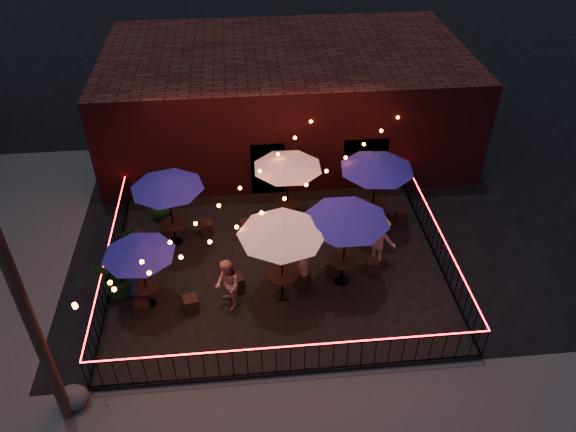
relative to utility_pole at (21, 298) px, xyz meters
name	(u,v)px	position (x,y,z in m)	size (l,w,h in m)	color
ground	(283,318)	(5.40, 2.60, -4.00)	(110.00, 110.00, 0.00)	black
patio	(278,268)	(5.40, 4.60, -3.92)	(10.00, 8.00, 0.15)	black
sidewalk	(296,419)	(5.40, -0.65, -3.98)	(18.00, 2.50, 0.05)	#43413E
brick_building	(285,98)	(6.40, 12.59, -2.00)	(14.00, 8.00, 4.00)	#380F0F
utility_pole	(21,298)	(0.00, 0.00, 0.00)	(0.26, 0.26, 8.00)	#332015
fence_front	(291,360)	(5.40, 0.60, -3.34)	(10.00, 0.04, 1.04)	black
fence_left	(110,265)	(0.40, 4.60, -3.34)	(0.04, 8.00, 1.04)	black
fence_right	(437,244)	(10.40, 4.60, -3.34)	(0.04, 8.00, 1.04)	black
festoon_lights	(241,213)	(4.39, 4.30, -1.48)	(10.02, 8.72, 1.32)	#FC4D10
cafe_table_0	(138,251)	(1.60, 3.39, -1.84)	(2.51, 2.51, 2.20)	black
cafe_table_1	(167,184)	(2.19, 6.11, -1.56)	(2.56, 2.56, 2.50)	black
cafe_table_2	(282,230)	(5.44, 3.35, -1.40)	(2.68, 2.68, 2.69)	black
cafe_table_3	(288,164)	(5.94, 6.90, -1.56)	(2.94, 2.94, 2.51)	black
cafe_table_4	(347,216)	(7.28, 3.80, -1.41)	(3.18, 3.18, 2.67)	black
cafe_table_5	(377,165)	(8.71, 6.35, -1.44)	(2.96, 2.96, 2.64)	black
bistro_chair_0	(142,307)	(1.46, 3.07, -3.62)	(0.38, 0.38, 0.45)	black
bistro_chair_1	(191,304)	(2.82, 3.02, -3.61)	(0.40, 0.40, 0.47)	black
bistro_chair_2	(137,240)	(0.99, 6.01, -3.59)	(0.43, 0.43, 0.51)	black
bistro_chair_3	(207,228)	(3.21, 6.48, -3.63)	(0.37, 0.37, 0.43)	black
bistro_chair_4	(236,284)	(4.10, 3.71, -3.60)	(0.42, 0.42, 0.49)	black
bistro_chair_5	(303,279)	(6.08, 3.71, -3.62)	(0.39, 0.39, 0.47)	black
bistro_chair_6	(247,227)	(4.53, 6.34, -3.61)	(0.41, 0.41, 0.48)	black
bistro_chair_7	(316,213)	(6.93, 6.92, -3.63)	(0.37, 0.37, 0.44)	black
bistro_chair_8	(334,268)	(7.09, 4.13, -3.61)	(0.40, 0.40, 0.47)	black
bistro_chair_9	(372,266)	(8.26, 4.11, -3.63)	(0.37, 0.37, 0.44)	black
bistro_chair_10	(357,211)	(8.32, 6.89, -3.62)	(0.38, 0.38, 0.46)	black
bistro_chair_11	(401,217)	(9.76, 6.47, -3.65)	(0.34, 0.34, 0.41)	black
patron_a	(305,262)	(6.14, 3.78, -2.98)	(0.64, 0.42, 1.75)	#D4A392
patron_b	(227,285)	(3.89, 3.07, -3.02)	(0.81, 0.63, 1.66)	tan
patron_c	(379,239)	(8.51, 4.60, -3.01)	(1.09, 0.62, 1.68)	#D4AC8A
potted_shrub_a	(119,274)	(0.80, 3.92, -3.10)	(1.36, 1.17, 1.51)	#1B3D11
potted_shrub_b	(126,244)	(0.80, 5.31, -3.15)	(0.77, 0.62, 1.41)	#0E3A0E
potted_shrub_c	(159,202)	(1.62, 7.52, -3.22)	(0.70, 0.70, 1.26)	#153B13
cooler	(137,277)	(1.24, 4.06, -3.38)	(0.83, 0.71, 0.92)	#1732C6
boulder	(73,398)	(0.11, 0.26, -3.68)	(0.83, 0.71, 0.65)	#42413D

